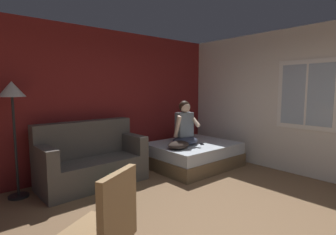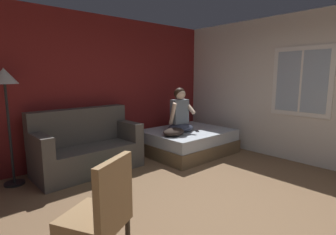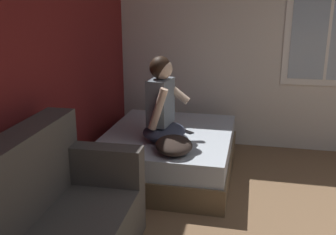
# 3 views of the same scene
# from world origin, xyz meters

# --- Properties ---
(ground_plane) EXTENTS (40.00, 40.00, 0.00)m
(ground_plane) POSITION_xyz_m (0.00, 0.00, 0.00)
(ground_plane) COLOR brown
(wall_back_accent) EXTENTS (10.30, 0.16, 2.70)m
(wall_back_accent) POSITION_xyz_m (0.00, 3.11, 1.35)
(wall_back_accent) COLOR maroon
(wall_back_accent) RESTS_ON ground
(wall_side_with_window) EXTENTS (0.19, 7.45, 2.70)m
(wall_side_with_window) POSITION_xyz_m (2.73, 0.00, 1.35)
(wall_side_with_window) COLOR silver
(wall_side_with_window) RESTS_ON ground
(bed) EXTENTS (1.71, 1.42, 0.48)m
(bed) POSITION_xyz_m (1.56, 2.14, 0.24)
(bed) COLOR brown
(bed) RESTS_ON ground
(couch) EXTENTS (1.72, 0.87, 1.04)m
(couch) POSITION_xyz_m (-0.46, 2.55, 0.39)
(couch) COLOR #514C47
(couch) RESTS_ON ground
(side_chair) EXTENTS (0.62, 0.62, 0.98)m
(side_chair) POSITION_xyz_m (-1.38, 0.24, 0.53)
(side_chair) COLOR #382D23
(side_chair) RESTS_ON ground
(person_seated) EXTENTS (0.57, 0.50, 0.88)m
(person_seated) POSITION_xyz_m (1.35, 2.16, 0.84)
(person_seated) COLOR #383D51
(person_seated) RESTS_ON bed
(backpack) EXTENTS (0.31, 0.24, 0.46)m
(backpack) POSITION_xyz_m (-0.42, 1.62, 0.19)
(backpack) COLOR #2D5133
(backpack) RESTS_ON ground
(throw_pillow) EXTENTS (0.56, 0.48, 0.14)m
(throw_pillow) POSITION_xyz_m (1.00, 1.97, 0.55)
(throw_pillow) COLOR #2D231E
(throw_pillow) RESTS_ON bed
(cell_phone) EXTENTS (0.14, 0.16, 0.01)m
(cell_phone) POSITION_xyz_m (1.61, 1.94, 0.48)
(cell_phone) COLOR black
(cell_phone) RESTS_ON bed
(floor_lamp) EXTENTS (0.36, 0.36, 1.70)m
(floor_lamp) POSITION_xyz_m (-1.53, 2.70, 1.43)
(floor_lamp) COLOR black
(floor_lamp) RESTS_ON ground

